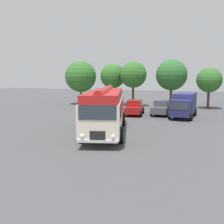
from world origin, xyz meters
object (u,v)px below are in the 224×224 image
Objects in this scene: car_mid_left at (134,107)px; car_mid_right at (162,107)px; car_near_left at (113,106)px; vintage_bus at (105,108)px; box_van at (184,104)px.

car_mid_left and car_mid_right have the same top height.
vintage_bus is at bearing -73.25° from car_near_left.
box_van reaches higher than car_near_left.
car_near_left is 0.75× the size of box_van.
vintage_bus is 11.05m from car_mid_right.
car_near_left is at bearing 176.47° from box_van.
car_mid_left is at bearing 91.85° from vintage_bus.
car_mid_left is (-0.32, 9.78, -1.05)m from vintage_bus.
car_near_left is 8.20m from box_van.
car_mid_left is (2.83, -0.66, 0.00)m from car_near_left.
box_van is (5.34, 0.16, 0.52)m from car_mid_left.
box_van is (8.16, -0.50, 0.52)m from car_near_left.
box_van reaches higher than car_mid_right.
car_mid_right is (2.93, 0.91, 0.00)m from car_mid_left.
vintage_bus is 2.36× the size of car_mid_left.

